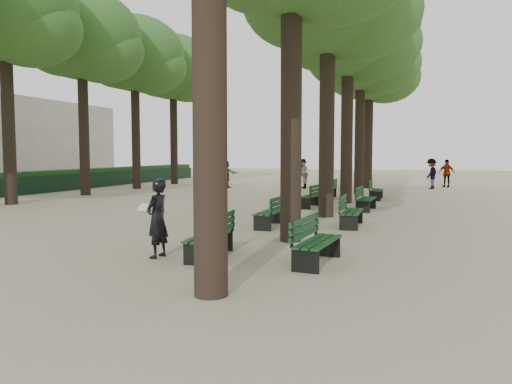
% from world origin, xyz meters
% --- Properties ---
extents(ground, '(120.00, 120.00, 0.00)m').
position_xyz_m(ground, '(0.00, 0.00, 0.00)').
color(ground, tan).
rests_on(ground, ground).
extents(tree_central_3, '(6.00, 6.00, 9.95)m').
position_xyz_m(tree_central_3, '(1.50, 13.00, 7.65)').
color(tree_central_3, '#33261C').
rests_on(tree_central_3, ground).
extents(tree_central_4, '(6.00, 6.00, 9.95)m').
position_xyz_m(tree_central_4, '(1.50, 18.00, 7.65)').
color(tree_central_4, '#33261C').
rests_on(tree_central_4, ground).
extents(tree_central_5, '(6.00, 6.00, 9.95)m').
position_xyz_m(tree_central_5, '(1.50, 23.00, 7.65)').
color(tree_central_5, '#33261C').
rests_on(tree_central_5, ground).
extents(tree_far_2, '(6.00, 6.00, 10.45)m').
position_xyz_m(tree_far_2, '(-12.00, 8.00, 8.14)').
color(tree_far_2, '#33261C').
rests_on(tree_far_2, ground).
extents(tree_far_3, '(6.00, 6.00, 10.45)m').
position_xyz_m(tree_far_3, '(-12.00, 13.00, 8.14)').
color(tree_far_3, '#33261C').
rests_on(tree_far_3, ground).
extents(tree_far_4, '(6.00, 6.00, 10.45)m').
position_xyz_m(tree_far_4, '(-12.00, 18.00, 8.14)').
color(tree_far_4, '#33261C').
rests_on(tree_far_4, ground).
extents(tree_far_5, '(6.00, 6.00, 10.45)m').
position_xyz_m(tree_far_5, '(-12.00, 23.00, 8.14)').
color(tree_far_5, '#33261C').
rests_on(tree_far_5, ground).
extents(bench_left_0, '(0.69, 1.83, 0.92)m').
position_xyz_m(bench_left_0, '(0.37, 0.58, 0.27)').
color(bench_left_0, black).
rests_on(bench_left_0, ground).
extents(bench_left_1, '(0.60, 1.81, 0.92)m').
position_xyz_m(bench_left_1, '(0.37, 5.11, 0.27)').
color(bench_left_1, black).
rests_on(bench_left_1, ground).
extents(bench_left_2, '(0.76, 1.85, 0.92)m').
position_xyz_m(bench_left_2, '(0.37, 10.82, 0.27)').
color(bench_left_2, black).
rests_on(bench_left_2, ground).
extents(bench_left_3, '(0.62, 1.82, 0.92)m').
position_xyz_m(bench_left_3, '(0.37, 15.25, 0.27)').
color(bench_left_3, black).
rests_on(bench_left_3, ground).
extents(bench_right_0, '(0.74, 1.85, 0.92)m').
position_xyz_m(bench_right_0, '(2.63, 0.64, 0.27)').
color(bench_right_0, black).
rests_on(bench_right_0, ground).
extents(bench_right_1, '(0.61, 1.81, 0.92)m').
position_xyz_m(bench_right_1, '(2.63, 5.93, 0.27)').
color(bench_right_1, black).
rests_on(bench_right_1, ground).
extents(bench_right_2, '(0.67, 1.83, 0.92)m').
position_xyz_m(bench_right_2, '(2.63, 10.33, 0.27)').
color(bench_right_2, black).
rests_on(bench_right_2, ground).
extents(bench_right_3, '(0.58, 1.80, 0.92)m').
position_xyz_m(bench_right_3, '(2.63, 15.11, 0.27)').
color(bench_right_3, black).
rests_on(bench_right_3, ground).
extents(man_with_map, '(0.64, 0.69, 1.65)m').
position_xyz_m(man_with_map, '(-0.66, 0.23, 0.83)').
color(man_with_map, black).
rests_on(man_with_map, ground).
extents(pedestrian_d, '(0.37, 0.78, 1.55)m').
position_xyz_m(pedestrian_d, '(-3.60, 25.26, 0.78)').
color(pedestrian_d, '#262628').
rests_on(pedestrian_d, ground).
extents(pedestrian_a, '(0.65, 0.97, 1.84)m').
position_xyz_m(pedestrian_a, '(-2.29, 21.25, 0.92)').
color(pedestrian_a, '#262628').
rests_on(pedestrian_a, ground).
extents(pedestrian_b, '(0.78, 1.26, 1.86)m').
position_xyz_m(pedestrian_b, '(5.27, 23.25, 0.93)').
color(pedestrian_b, '#262628').
rests_on(pedestrian_b, ground).
extents(pedestrian_c, '(1.11, 0.72, 1.79)m').
position_xyz_m(pedestrian_c, '(6.23, 25.27, 0.90)').
color(pedestrian_c, '#262628').
rests_on(pedestrian_c, ground).
extents(pedestrian_e, '(1.65, 0.59, 1.74)m').
position_xyz_m(pedestrian_e, '(-7.08, 20.50, 0.87)').
color(pedestrian_e, '#262628').
rests_on(pedestrian_e, ground).
extents(fence, '(0.08, 42.00, 0.90)m').
position_xyz_m(fence, '(-15.00, 11.00, 0.45)').
color(fence, black).
rests_on(fence, ground).
extents(building_far, '(12.00, 16.00, 7.00)m').
position_xyz_m(building_far, '(-33.00, 30.00, 3.50)').
color(building_far, '#B7B2A3').
rests_on(building_far, ground).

